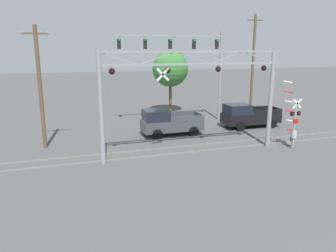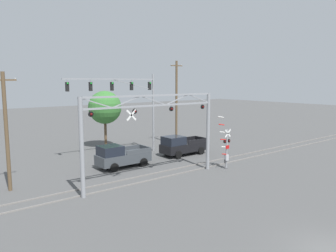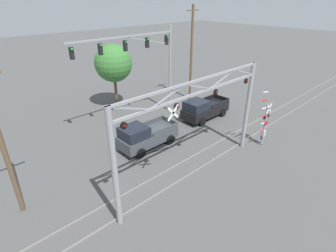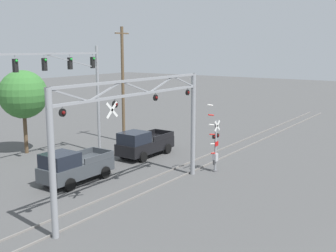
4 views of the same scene
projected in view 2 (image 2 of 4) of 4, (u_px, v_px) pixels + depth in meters
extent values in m
cube|color=gray|center=(152.00, 180.00, 27.09)|extent=(80.00, 0.08, 0.10)
cube|color=gray|center=(143.00, 176.00, 28.21)|extent=(80.00, 0.08, 0.10)
cylinder|color=gray|center=(82.00, 148.00, 22.62)|extent=(0.32, 0.32, 7.09)
cylinder|color=gray|center=(208.00, 131.00, 30.17)|extent=(0.32, 0.32, 7.09)
cube|color=gray|center=(154.00, 106.00, 26.03)|extent=(12.64, 0.14, 0.14)
cube|color=gray|center=(154.00, 95.00, 25.93)|extent=(12.64, 0.14, 0.14)
cube|color=gray|center=(97.00, 103.00, 22.96)|extent=(2.49, 0.08, 0.88)
cube|color=gray|center=(127.00, 102.00, 24.47)|extent=(2.49, 0.08, 0.88)
cube|color=gray|center=(154.00, 101.00, 25.98)|extent=(2.49, 0.08, 0.88)
cube|color=gray|center=(177.00, 99.00, 27.49)|extent=(2.49, 0.08, 0.88)
cube|color=gray|center=(199.00, 99.00, 29.00)|extent=(2.49, 0.08, 0.88)
cylinder|color=black|center=(91.00, 114.00, 22.77)|extent=(0.38, 0.10, 0.38)
sphere|color=#590C0C|center=(91.00, 114.00, 22.72)|extent=(0.18, 0.18, 0.18)
cylinder|color=gray|center=(91.00, 111.00, 22.74)|extent=(0.04, 0.04, 0.10)
cylinder|color=black|center=(135.00, 111.00, 24.98)|extent=(0.38, 0.10, 0.38)
sphere|color=#590C0C|center=(135.00, 111.00, 24.93)|extent=(0.18, 0.18, 0.18)
cylinder|color=gray|center=(135.00, 108.00, 24.95)|extent=(0.04, 0.04, 0.10)
cylinder|color=black|center=(171.00, 109.00, 27.19)|extent=(0.38, 0.10, 0.38)
sphere|color=#590C0C|center=(172.00, 109.00, 27.13)|extent=(0.18, 0.18, 0.18)
cylinder|color=gray|center=(171.00, 106.00, 27.15)|extent=(0.04, 0.04, 0.10)
cylinder|color=black|center=(202.00, 107.00, 29.39)|extent=(0.38, 0.10, 0.38)
sphere|color=#590C0C|center=(203.00, 107.00, 29.34)|extent=(0.18, 0.18, 0.18)
cylinder|color=gray|center=(203.00, 104.00, 29.36)|extent=(0.04, 0.04, 0.10)
cube|color=white|center=(131.00, 115.00, 24.72)|extent=(0.88, 0.03, 0.88)
cube|color=white|center=(131.00, 115.00, 24.72)|extent=(0.88, 0.03, 0.88)
cylinder|color=black|center=(132.00, 115.00, 24.70)|extent=(0.04, 0.04, 0.02)
cylinder|color=gray|center=(227.00, 149.00, 30.56)|extent=(0.16, 0.16, 3.71)
cylinder|color=#59595B|center=(226.00, 168.00, 30.80)|extent=(0.35, 0.35, 0.10)
cube|color=white|center=(228.00, 133.00, 30.27)|extent=(0.78, 0.03, 0.78)
cube|color=white|center=(228.00, 133.00, 30.27)|extent=(0.78, 0.03, 0.78)
cylinder|color=black|center=(228.00, 133.00, 30.25)|extent=(0.04, 0.04, 0.02)
cylinder|color=black|center=(225.00, 141.00, 30.29)|extent=(0.32, 0.09, 0.32)
sphere|color=#590C0C|center=(225.00, 142.00, 30.24)|extent=(0.16, 0.16, 0.16)
cylinder|color=black|center=(229.00, 141.00, 30.63)|extent=(0.32, 0.09, 0.32)
sphere|color=#590C0C|center=(229.00, 141.00, 30.58)|extent=(0.16, 0.16, 0.16)
cube|color=gray|center=(227.00, 141.00, 30.46)|extent=(0.64, 0.06, 0.06)
cube|color=red|center=(227.00, 147.00, 30.45)|extent=(0.44, 0.02, 0.32)
cube|color=#B2B2B7|center=(226.00, 157.00, 30.67)|extent=(0.36, 0.28, 0.56)
cylinder|color=red|center=(225.00, 154.00, 30.47)|extent=(0.72, 0.09, 0.22)
cylinder|color=white|center=(224.00, 147.00, 30.30)|extent=(0.72, 0.09, 0.22)
cylinder|color=red|center=(223.00, 140.00, 30.12)|extent=(0.72, 0.09, 0.22)
cylinder|color=white|center=(222.00, 132.00, 29.95)|extent=(0.72, 0.09, 0.22)
cylinder|color=red|center=(222.00, 125.00, 29.77)|extent=(0.72, 0.09, 0.22)
cylinder|color=white|center=(221.00, 117.00, 29.60)|extent=(0.72, 0.09, 0.22)
cube|color=#3F3F42|center=(225.00, 161.00, 30.64)|extent=(0.24, 0.12, 0.36)
cylinder|color=gray|center=(153.00, 113.00, 38.14)|extent=(0.24, 0.24, 8.97)
cube|color=gray|center=(112.00, 79.00, 34.35)|extent=(10.68, 0.14, 0.14)
cube|color=gray|center=(133.00, 85.00, 36.06)|extent=(5.36, 0.08, 1.28)
cylinder|color=gray|center=(67.00, 80.00, 31.40)|extent=(0.04, 0.04, 0.30)
cube|color=black|center=(67.00, 87.00, 31.48)|extent=(0.30, 0.26, 0.91)
sphere|color=green|center=(68.00, 83.00, 31.31)|extent=(0.18, 0.18, 0.18)
cylinder|color=gray|center=(90.00, 80.00, 32.88)|extent=(0.04, 0.04, 0.30)
cube|color=black|center=(91.00, 87.00, 32.97)|extent=(0.30, 0.26, 0.91)
sphere|color=green|center=(91.00, 83.00, 32.79)|extent=(0.18, 0.18, 0.18)
cylinder|color=gray|center=(112.00, 81.00, 34.37)|extent=(0.04, 0.04, 0.30)
cube|color=black|center=(112.00, 86.00, 34.45)|extent=(0.30, 0.26, 0.91)
sphere|color=green|center=(113.00, 83.00, 34.28)|extent=(0.18, 0.18, 0.18)
cylinder|color=gray|center=(131.00, 81.00, 35.85)|extent=(0.04, 0.04, 0.30)
cube|color=black|center=(132.00, 86.00, 35.93)|extent=(0.30, 0.26, 0.91)
sphere|color=green|center=(132.00, 83.00, 35.76)|extent=(0.18, 0.18, 0.18)
cylinder|color=gray|center=(150.00, 81.00, 37.33)|extent=(0.04, 0.04, 0.30)
cube|color=black|center=(150.00, 86.00, 37.42)|extent=(0.30, 0.26, 0.91)
sphere|color=green|center=(150.00, 83.00, 37.24)|extent=(0.18, 0.18, 0.18)
cube|color=#3D4247|center=(124.00, 158.00, 31.22)|extent=(5.13, 2.06, 0.94)
cube|color=black|center=(110.00, 150.00, 30.24)|extent=(2.03, 1.90, 0.88)
cube|color=#3D4247|center=(139.00, 151.00, 31.04)|extent=(2.70, 0.08, 0.40)
cube|color=#3D4247|center=(128.00, 148.00, 32.59)|extent=(2.70, 0.08, 0.40)
cube|color=#3D4247|center=(145.00, 148.00, 32.67)|extent=(0.10, 1.98, 0.40)
cylinder|color=black|center=(114.00, 168.00, 29.50)|extent=(0.82, 0.24, 0.82)
cylinder|color=black|center=(104.00, 163.00, 31.12)|extent=(0.82, 0.24, 0.82)
cylinder|color=black|center=(144.00, 162.00, 31.45)|extent=(0.82, 0.24, 0.82)
cylinder|color=black|center=(132.00, 158.00, 33.07)|extent=(0.82, 0.24, 0.82)
cube|color=black|center=(184.00, 147.00, 36.41)|extent=(5.38, 2.06, 0.94)
cube|color=black|center=(174.00, 140.00, 35.38)|extent=(2.13, 1.90, 0.88)
cube|color=black|center=(198.00, 141.00, 36.26)|extent=(2.86, 0.08, 0.40)
cube|color=black|center=(186.00, 139.00, 37.81)|extent=(2.86, 0.08, 0.40)
cube|color=black|center=(201.00, 139.00, 37.94)|extent=(0.10, 1.98, 0.40)
cylinder|color=black|center=(178.00, 155.00, 34.64)|extent=(0.82, 0.24, 0.82)
cylinder|color=black|center=(166.00, 152.00, 36.26)|extent=(0.82, 0.24, 0.82)
cylinder|color=black|center=(201.00, 151.00, 36.69)|extent=(0.82, 0.24, 0.82)
cylinder|color=black|center=(189.00, 148.00, 38.31)|extent=(0.82, 0.24, 0.82)
cylinder|color=brown|center=(7.00, 132.00, 23.97)|extent=(0.28, 0.28, 8.83)
cube|color=brown|center=(3.00, 80.00, 23.45)|extent=(1.80, 0.12, 0.12)
cylinder|color=silver|center=(15.00, 79.00, 23.94)|extent=(0.08, 0.08, 0.12)
cylinder|color=brown|center=(176.00, 104.00, 41.56)|extent=(0.28, 0.28, 10.68)
cube|color=brown|center=(177.00, 66.00, 40.92)|extent=(1.80, 0.12, 0.12)
cylinder|color=silver|center=(171.00, 65.00, 40.40)|extent=(0.08, 0.08, 0.12)
cylinder|color=silver|center=(182.00, 65.00, 41.41)|extent=(0.08, 0.08, 0.12)
cylinder|color=brown|center=(106.00, 133.00, 40.15)|extent=(0.32, 0.32, 3.59)
sphere|color=#387533|center=(105.00, 107.00, 39.72)|extent=(4.01, 4.01, 4.01)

